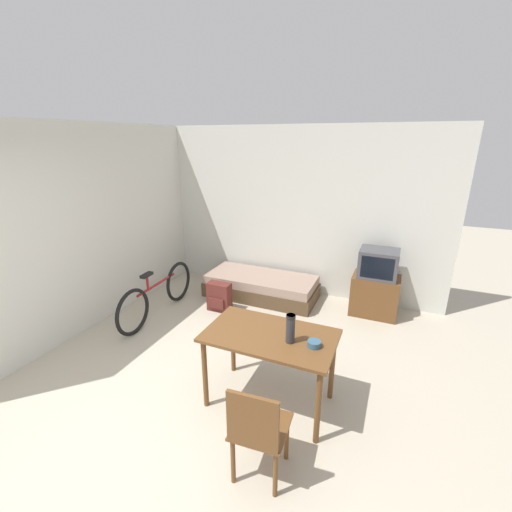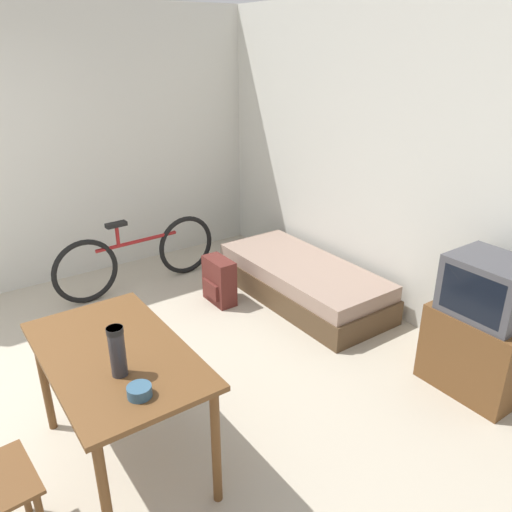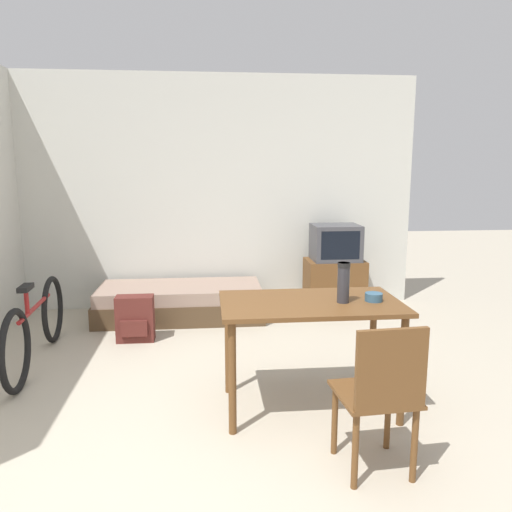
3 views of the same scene
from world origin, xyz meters
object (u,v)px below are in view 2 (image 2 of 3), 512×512
(thermos_flask, at_px, (117,349))
(mate_bowl, at_px, (139,391))
(tv, at_px, (481,330))
(dining_table, at_px, (117,367))
(daybed, at_px, (302,281))
(backpack, at_px, (219,281))
(bicycle, at_px, (139,257))

(thermos_flask, height_order, mate_bowl, thermos_flask)
(tv, relative_size, dining_table, 0.83)
(daybed, relative_size, tv, 1.80)
(daybed, distance_m, backpack, 0.80)
(tv, bearing_deg, dining_table, -108.46)
(dining_table, bearing_deg, bicycle, 154.90)
(daybed, bearing_deg, bicycle, -134.12)
(daybed, bearing_deg, dining_table, -65.53)
(daybed, bearing_deg, backpack, -119.52)
(tv, xyz_separation_m, backpack, (-2.16, -0.82, -0.25))
(tv, distance_m, bicycle, 3.20)
(mate_bowl, xyz_separation_m, backpack, (-1.82, 1.52, -0.58))
(daybed, xyz_separation_m, bicycle, (-1.15, -1.18, 0.15))
(mate_bowl, bearing_deg, bicycle, 157.96)
(daybed, distance_m, tv, 1.79)
(mate_bowl, distance_m, backpack, 2.44)
(thermos_flask, distance_m, backpack, 2.33)
(thermos_flask, bearing_deg, dining_table, 166.84)
(backpack, bearing_deg, thermos_flask, -43.84)
(thermos_flask, bearing_deg, tv, 76.61)
(backpack, bearing_deg, dining_table, -46.92)
(tv, distance_m, dining_table, 2.44)
(tv, relative_size, bicycle, 0.58)
(backpack, bearing_deg, mate_bowl, -40.00)
(daybed, xyz_separation_m, thermos_flask, (1.20, -2.24, 0.74))
(tv, relative_size, mate_bowl, 8.53)
(tv, relative_size, thermos_flask, 3.71)
(daybed, xyz_separation_m, mate_bowl, (1.42, -2.22, 0.61))
(tv, height_order, backpack, tv)
(dining_table, height_order, bicycle, dining_table)
(dining_table, xyz_separation_m, thermos_flask, (0.21, -0.05, 0.25))
(mate_bowl, height_order, backpack, mate_bowl)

